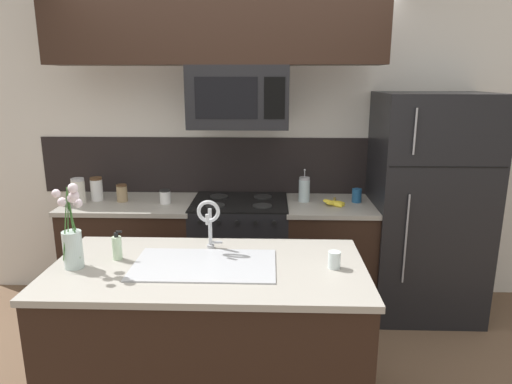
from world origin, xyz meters
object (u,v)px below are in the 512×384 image
object	(u,v)px
stove_range	(240,255)
sink_faucet	(209,218)
french_press	(304,189)
banana_bunch	(334,203)
coffee_tin	(357,195)
storage_jar_short	(122,193)
storage_jar_squat	(165,197)
microwave	(239,97)
spare_glass	(334,260)
storage_jar_tall	(78,191)
dish_soap_bottle	(117,247)
refrigerator	(426,207)
flower_vase	(73,240)
storage_jar_medium	(97,189)

from	to	relation	value
stove_range	sink_faucet	xyz separation A→B (m)	(-0.10, -1.03, 0.65)
french_press	banana_bunch	bearing A→B (deg)	-27.60
banana_bunch	coffee_tin	distance (m)	0.22
storage_jar_short	coffee_tin	xyz separation A→B (m)	(1.89, 0.04, -0.01)
storage_jar_squat	microwave	bearing A→B (deg)	1.51
stove_range	spare_glass	bearing A→B (deg)	-65.15
storage_jar_tall	french_press	size ratio (longest dim) A/B	0.75
coffee_tin	dish_soap_bottle	size ratio (longest dim) A/B	0.67
coffee_tin	sink_faucet	world-z (taller)	sink_faucet
storage_jar_short	spare_glass	size ratio (longest dim) A/B	1.53
storage_jar_tall	sink_faucet	size ratio (longest dim) A/B	0.65
storage_jar_short	banana_bunch	world-z (taller)	storage_jar_short
coffee_tin	dish_soap_bottle	distance (m)	1.96
microwave	spare_glass	xyz separation A→B (m)	(0.58, -1.24, -0.79)
refrigerator	flower_vase	bearing A→B (deg)	-149.86
storage_jar_tall	storage_jar_short	xyz separation A→B (m)	(0.33, 0.05, -0.03)
storage_jar_short	flower_vase	distance (m)	1.32
coffee_tin	flower_vase	world-z (taller)	flower_vase
microwave	storage_jar_squat	size ratio (longest dim) A/B	6.76
spare_glass	coffee_tin	bearing A→B (deg)	74.92
storage_jar_short	refrigerator	bearing A→B (deg)	0.21
storage_jar_squat	banana_bunch	bearing A→B (deg)	-1.01
banana_bunch	dish_soap_bottle	bearing A→B (deg)	-140.16
storage_jar_tall	storage_jar_squat	world-z (taller)	storage_jar_tall
storage_jar_short	flower_vase	xyz separation A→B (m)	(0.17, -1.31, 0.08)
storage_jar_medium	french_press	xyz separation A→B (m)	(1.68, 0.02, 0.00)
stove_range	coffee_tin	distance (m)	1.06
storage_jar_squat	french_press	world-z (taller)	french_press
banana_bunch	storage_jar_short	bearing A→B (deg)	177.61
french_press	sink_faucet	distance (m)	1.26
microwave	storage_jar_squat	bearing A→B (deg)	-178.49
banana_bunch	french_press	xyz separation A→B (m)	(-0.23, 0.12, 0.08)
sink_faucet	spare_glass	xyz separation A→B (m)	(0.69, -0.23, -0.15)
refrigerator	spare_glass	distance (m)	1.57
stove_range	storage_jar_tall	world-z (taller)	storage_jar_tall
storage_jar_squat	french_press	bearing A→B (deg)	4.99
storage_jar_tall	french_press	distance (m)	1.80
storage_jar_short	banana_bunch	size ratio (longest dim) A/B	0.74
storage_jar_tall	flower_vase	bearing A→B (deg)	-68.36
microwave	coffee_tin	distance (m)	1.22
dish_soap_bottle	storage_jar_squat	bearing A→B (deg)	89.75
storage_jar_tall	dish_soap_bottle	distance (m)	1.33
storage_jar_short	flower_vase	world-z (taller)	flower_vase
french_press	dish_soap_bottle	size ratio (longest dim) A/B	1.62
storage_jar_short	storage_jar_squat	bearing A→B (deg)	-7.49
french_press	refrigerator	bearing A→B (deg)	-2.37
coffee_tin	refrigerator	bearing A→B (deg)	-3.14
storage_jar_short	sink_faucet	world-z (taller)	sink_faucet
storage_jar_short	coffee_tin	size ratio (longest dim) A/B	1.27
storage_jar_tall	dish_soap_bottle	xyz separation A→B (m)	(0.69, -1.14, -0.03)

